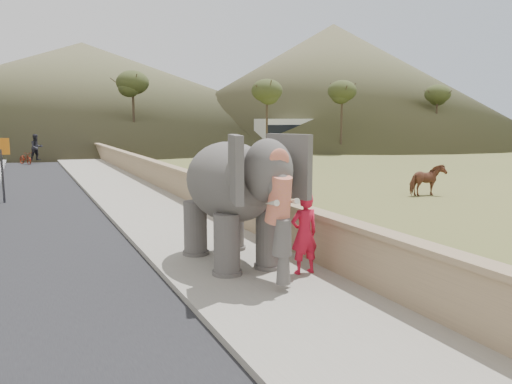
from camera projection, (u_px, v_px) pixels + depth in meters
ground at (268, 294)px, 8.87m from camera, size 160.00×160.00×0.00m
walkway at (143, 204)px, 17.81m from camera, size 3.00×120.00×0.15m
parapet at (187, 188)px, 18.44m from camera, size 0.30×120.00×1.10m
signboard at (1, 159)px, 18.14m from camera, size 0.60×0.08×2.40m
cow at (427, 180)px, 20.14m from camera, size 1.51×0.69×1.28m
distant_car at (282, 143)px, 49.98m from camera, size 4.55×3.30×1.44m
bus_white at (309, 134)px, 49.89m from camera, size 11.01×2.55×3.10m
bus_orange at (403, 134)px, 52.67m from camera, size 11.22×3.78×3.10m
hill_right at (332, 83)px, 69.43m from camera, size 56.00×56.00×16.00m
hill_far at (84, 92)px, 72.62m from camera, size 80.00×80.00×14.00m
elephant_and_man at (231, 199)px, 10.24m from camera, size 2.23×3.70×2.62m
motorcyclist at (32, 152)px, 34.25m from camera, size 1.86×1.67×2.06m
trees at (90, 107)px, 32.02m from camera, size 48.53×41.92×8.77m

